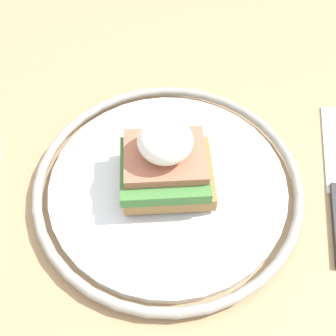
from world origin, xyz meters
The scene contains 4 objects.
dining_table centered at (0.00, 0.00, 0.64)m, with size 0.85×0.81×0.77m.
plate centered at (0.03, 0.03, 0.78)m, with size 0.27×0.27×0.02m.
sandwich centered at (0.02, 0.03, 0.82)m, with size 0.09×0.08×0.08m.
knife centered at (0.20, 0.01, 0.78)m, with size 0.06×0.20×0.01m.
Camera 1 is at (0.01, -0.21, 1.14)m, focal length 45.00 mm.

